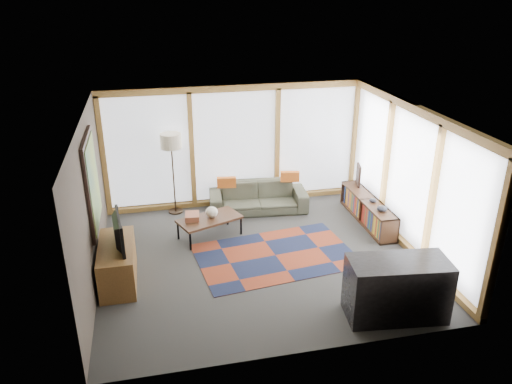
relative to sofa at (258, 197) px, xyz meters
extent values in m
plane|color=#2E2E2B|center=(-0.39, -1.95, -0.30)|extent=(5.50, 5.50, 0.00)
cube|color=#493C34|center=(-3.14, -1.95, 1.00)|extent=(0.04, 5.00, 2.60)
cube|color=#493C34|center=(-0.39, -4.45, 1.00)|extent=(5.50, 0.04, 2.60)
cube|color=silver|center=(-0.39, -1.95, 2.30)|extent=(5.50, 5.00, 0.04)
cube|color=white|center=(-0.39, 0.52, 1.00)|extent=(5.30, 0.02, 2.35)
cube|color=white|center=(2.33, -1.95, 1.00)|extent=(0.02, 4.80, 2.35)
cube|color=black|center=(-3.10, -1.65, 1.25)|extent=(0.05, 1.35, 1.55)
cube|color=gold|center=(-3.07, -1.65, 1.25)|extent=(0.02, 1.20, 1.40)
cube|color=maroon|center=(-0.12, -1.94, -0.29)|extent=(2.94, 2.08, 0.01)
imported|color=#37392B|center=(0.00, 0.00, 0.00)|extent=(2.10, 0.98, 0.60)
cube|color=#CA5F1E|center=(-0.67, -0.01, 0.41)|extent=(0.41, 0.17, 0.22)
cube|color=#CA5F1E|center=(0.69, 0.02, 0.41)|extent=(0.41, 0.20, 0.22)
cube|color=#954F36|center=(-1.48, -0.93, 0.15)|extent=(0.29, 0.35, 0.11)
ellipsoid|color=beige|center=(-1.11, -0.92, 0.19)|extent=(0.28, 0.28, 0.20)
ellipsoid|color=black|center=(2.05, -1.59, 0.25)|extent=(0.21, 0.21, 0.10)
ellipsoid|color=black|center=(2.05, -1.18, 0.24)|extent=(0.17, 0.17, 0.07)
cube|color=black|center=(2.12, -0.28, 0.43)|extent=(0.13, 0.35, 0.45)
cube|color=brown|center=(-2.81, -2.17, 0.03)|extent=(0.55, 1.32, 0.66)
imported|color=black|center=(-2.81, -2.20, 0.62)|extent=(0.22, 0.92, 0.52)
cube|color=black|center=(1.15, -3.96, 0.15)|extent=(1.49, 0.83, 0.90)
camera|label=1|loc=(-2.13, -9.43, 4.25)|focal=35.00mm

